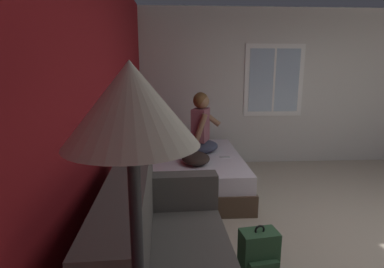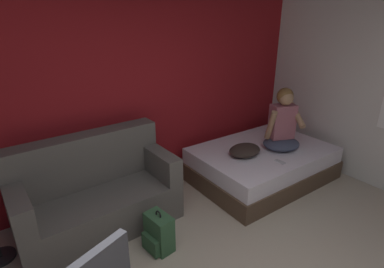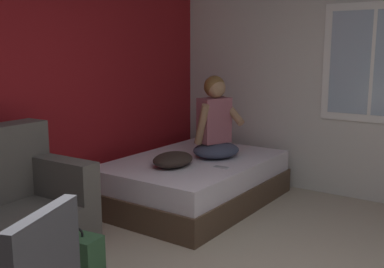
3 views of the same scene
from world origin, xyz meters
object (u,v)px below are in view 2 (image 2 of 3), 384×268
throw_pillow (245,150)px  cell_phone (280,162)px  person_seated (283,125)px  couch (97,194)px  backpack (158,233)px  bed (262,163)px

throw_pillow → cell_phone: size_ratio=3.33×
person_seated → throw_pillow: 0.66m
person_seated → throw_pillow: size_ratio=1.82×
couch → backpack: 0.85m
couch → throw_pillow: 1.98m
backpack → cell_phone: 1.83m
person_seated → throw_pillow: bearing=167.2°
backpack → cell_phone: cell_phone is taller
bed → cell_phone: cell_phone is taller
cell_phone → couch: bearing=157.6°
couch → cell_phone: couch is taller
bed → throw_pillow: 0.49m
bed → throw_pillow: bearing=-179.1°
person_seated → throw_pillow: (-0.58, 0.13, -0.29)m
bed → couch: (-2.32, 0.33, 0.16)m
couch → throw_pillow: (1.94, -0.34, 0.16)m
throw_pillow → cell_phone: (0.23, -0.42, -0.07)m
bed → person_seated: person_seated is taller
couch → throw_pillow: bearing=-9.8°
bed → throw_pillow: (-0.38, -0.01, 0.31)m
person_seated → cell_phone: bearing=-140.1°
couch → backpack: (0.36, -0.75, -0.20)m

